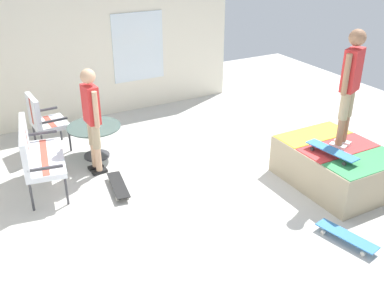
{
  "coord_description": "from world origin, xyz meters",
  "views": [
    {
      "loc": [
        -4.83,
        2.98,
        3.57
      ],
      "look_at": [
        0.33,
        0.17,
        0.7
      ],
      "focal_mm": 41.69,
      "sensor_mm": 36.0,
      "label": 1
    }
  ],
  "objects_px": {
    "patio_bench": "(35,152)",
    "person_skater": "(351,81)",
    "patio_table": "(95,135)",
    "patio_chair_near_house": "(42,118)",
    "person_watching": "(92,114)",
    "skateboard_on_ramp": "(332,151)",
    "skate_ramp": "(337,165)",
    "skateboard_by_bench": "(118,185)",
    "skateboard_spare": "(347,236)"
  },
  "relations": [
    {
      "from": "person_watching",
      "to": "skateboard_by_bench",
      "type": "distance_m",
      "value": 1.17
    },
    {
      "from": "person_watching",
      "to": "skateboard_on_ramp",
      "type": "distance_m",
      "value": 3.6
    },
    {
      "from": "person_watching",
      "to": "skateboard_by_bench",
      "type": "relative_size",
      "value": 2.08
    },
    {
      "from": "patio_chair_near_house",
      "to": "skateboard_on_ramp",
      "type": "relative_size",
      "value": 1.24
    },
    {
      "from": "patio_chair_near_house",
      "to": "skateboard_by_bench",
      "type": "bearing_deg",
      "value": -161.19
    },
    {
      "from": "patio_chair_near_house",
      "to": "skateboard_on_ramp",
      "type": "xyz_separation_m",
      "value": [
        -3.45,
        -3.32,
        0.09
      ]
    },
    {
      "from": "skate_ramp",
      "to": "person_skater",
      "type": "relative_size",
      "value": 1.19
    },
    {
      "from": "skateboard_by_bench",
      "to": "skateboard_on_ramp",
      "type": "relative_size",
      "value": 1.0
    },
    {
      "from": "patio_bench",
      "to": "patio_chair_near_house",
      "type": "height_order",
      "value": "same"
    },
    {
      "from": "skateboard_on_ramp",
      "to": "person_watching",
      "type": "bearing_deg",
      "value": 50.45
    },
    {
      "from": "skate_ramp",
      "to": "skateboard_on_ramp",
      "type": "distance_m",
      "value": 0.55
    },
    {
      "from": "patio_bench",
      "to": "skateboard_spare",
      "type": "xyz_separation_m",
      "value": [
        -3.15,
        -3.1,
        -0.53
      ]
    },
    {
      "from": "patio_chair_near_house",
      "to": "skateboard_spare",
      "type": "xyz_separation_m",
      "value": [
        -4.43,
        -2.73,
        -0.53
      ]
    },
    {
      "from": "skate_ramp",
      "to": "patio_bench",
      "type": "height_order",
      "value": "patio_bench"
    },
    {
      "from": "person_watching",
      "to": "patio_chair_near_house",
      "type": "bearing_deg",
      "value": 25.4
    },
    {
      "from": "skateboard_by_bench",
      "to": "skateboard_spare",
      "type": "relative_size",
      "value": 1.0
    },
    {
      "from": "skate_ramp",
      "to": "skateboard_by_bench",
      "type": "relative_size",
      "value": 2.52
    },
    {
      "from": "skate_ramp",
      "to": "skateboard_by_bench",
      "type": "xyz_separation_m",
      "value": [
        1.4,
        3.02,
        -0.23
      ]
    },
    {
      "from": "person_skater",
      "to": "skateboard_on_ramp",
      "type": "height_order",
      "value": "person_skater"
    },
    {
      "from": "patio_bench",
      "to": "patio_chair_near_house",
      "type": "relative_size",
      "value": 1.3
    },
    {
      "from": "patio_chair_near_house",
      "to": "person_watching",
      "type": "relative_size",
      "value": 0.6
    },
    {
      "from": "person_watching",
      "to": "skateboard_spare",
      "type": "relative_size",
      "value": 2.07
    },
    {
      "from": "patio_table",
      "to": "skateboard_by_bench",
      "type": "height_order",
      "value": "patio_table"
    },
    {
      "from": "person_skater",
      "to": "person_watching",
      "type": "bearing_deg",
      "value": 56.24
    },
    {
      "from": "patio_table",
      "to": "person_skater",
      "type": "bearing_deg",
      "value": -130.93
    },
    {
      "from": "person_skater",
      "to": "skateboard_spare",
      "type": "height_order",
      "value": "person_skater"
    },
    {
      "from": "patio_chair_near_house",
      "to": "patio_bench",
      "type": "bearing_deg",
      "value": 164.03
    },
    {
      "from": "skate_ramp",
      "to": "patio_table",
      "type": "distance_m",
      "value": 3.96
    },
    {
      "from": "skateboard_by_bench",
      "to": "skateboard_spare",
      "type": "distance_m",
      "value": 3.28
    },
    {
      "from": "person_watching",
      "to": "skateboard_spare",
      "type": "distance_m",
      "value": 4.03
    },
    {
      "from": "patio_table",
      "to": "skateboard_by_bench",
      "type": "xyz_separation_m",
      "value": [
        -1.23,
        0.05,
        -0.32
      ]
    },
    {
      "from": "skateboard_on_ramp",
      "to": "skate_ramp",
      "type": "bearing_deg",
      "value": -64.77
    },
    {
      "from": "skate_ramp",
      "to": "skateboard_on_ramp",
      "type": "xyz_separation_m",
      "value": [
        -0.16,
        0.34,
        0.4
      ]
    },
    {
      "from": "person_skater",
      "to": "skateboard_spare",
      "type": "relative_size",
      "value": 2.1
    },
    {
      "from": "patio_chair_near_house",
      "to": "skateboard_spare",
      "type": "bearing_deg",
      "value": -148.31
    },
    {
      "from": "patio_chair_near_house",
      "to": "person_skater",
      "type": "xyz_separation_m",
      "value": [
        -3.26,
        -3.69,
        1.02
      ]
    },
    {
      "from": "patio_bench",
      "to": "patio_table",
      "type": "bearing_deg",
      "value": -60.32
    },
    {
      "from": "skateboard_by_bench",
      "to": "skateboard_spare",
      "type": "bearing_deg",
      "value": -140.51
    },
    {
      "from": "person_skater",
      "to": "skateboard_by_bench",
      "type": "xyz_separation_m",
      "value": [
        1.37,
        3.04,
        -1.55
      ]
    },
    {
      "from": "patio_table",
      "to": "person_skater",
      "type": "distance_m",
      "value": 4.14
    },
    {
      "from": "patio_bench",
      "to": "person_watching",
      "type": "relative_size",
      "value": 0.77
    },
    {
      "from": "patio_bench",
      "to": "skateboard_on_ramp",
      "type": "xyz_separation_m",
      "value": [
        -2.18,
        -3.69,
        0.09
      ]
    },
    {
      "from": "person_watching",
      "to": "skateboard_by_bench",
      "type": "xyz_separation_m",
      "value": [
        -0.73,
        -0.09,
        -0.91
      ]
    },
    {
      "from": "skateboard_spare",
      "to": "person_skater",
      "type": "bearing_deg",
      "value": -39.39
    },
    {
      "from": "patio_bench",
      "to": "person_skater",
      "type": "bearing_deg",
      "value": -116.09
    },
    {
      "from": "person_skater",
      "to": "skateboard_by_bench",
      "type": "distance_m",
      "value": 3.68
    },
    {
      "from": "skate_ramp",
      "to": "person_skater",
      "type": "height_order",
      "value": "person_skater"
    },
    {
      "from": "person_skater",
      "to": "patio_table",
      "type": "bearing_deg",
      "value": 49.07
    },
    {
      "from": "patio_bench",
      "to": "person_watching",
      "type": "distance_m",
      "value": 1.0
    },
    {
      "from": "skate_ramp",
      "to": "patio_bench",
      "type": "bearing_deg",
      "value": 63.46
    }
  ]
}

